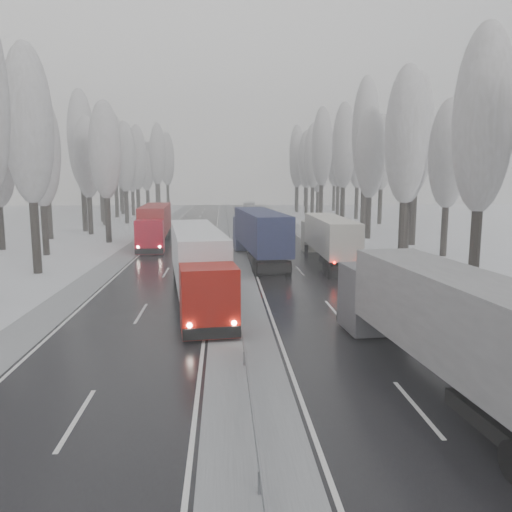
{
  "coord_description": "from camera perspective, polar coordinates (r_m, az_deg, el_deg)",
  "views": [
    {
      "loc": [
        -0.8,
        -14.43,
        7.14
      ],
      "look_at": [
        1.35,
        17.78,
        2.2
      ],
      "focal_mm": 35.0,
      "sensor_mm": 36.0,
      "label": 1
    }
  ],
  "objects": [
    {
      "name": "tree_69",
      "position": [
        90.1,
        -17.42,
        11.69
      ],
      "size": [
        3.6,
        3.6,
        19.35
      ],
      "color": "black",
      "rests_on": "ground"
    },
    {
      "name": "tree_18",
      "position": [
        44.34,
        16.82,
        12.94
      ],
      "size": [
        3.6,
        3.6,
        16.58
      ],
      "color": "black",
      "rests_on": "ground"
    },
    {
      "name": "tree_58",
      "position": [
        41.74,
        -24.59,
        13.38
      ],
      "size": [
        3.6,
        3.6,
        17.21
      ],
      "color": "black",
      "rests_on": "ground"
    },
    {
      "name": "tree_77",
      "position": [
        128.56,
        -12.43,
        9.44
      ],
      "size": [
        3.6,
        3.6,
        14.32
      ],
      "color": "black",
      "rests_on": "ground"
    },
    {
      "name": "median_guardrail",
      "position": [
        44.91,
        -2.76,
        0.31
      ],
      "size": [
        0.12,
        200.0,
        0.76
      ],
      "color": "slate",
      "rests_on": "ground"
    },
    {
      "name": "tree_75",
      "position": [
        120.16,
        -15.32,
        10.71
      ],
      "size": [
        3.6,
        3.6,
        18.6
      ],
      "color": "black",
      "rests_on": "ground"
    },
    {
      "name": "ground",
      "position": [
        16.12,
        -0.62,
        -17.59
      ],
      "size": [
        260.0,
        260.0,
        0.0
      ],
      "primitive_type": "plane",
      "color": "silver",
      "rests_on": "ground"
    },
    {
      "name": "tree_64",
      "position": [
        69.44,
        -18.71,
        10.57
      ],
      "size": [
        3.6,
        3.6,
        15.42
      ],
      "color": "black",
      "rests_on": "ground"
    },
    {
      "name": "truck_red_red",
      "position": [
        55.82,
        -11.46,
        3.8
      ],
      "size": [
        3.57,
        17.06,
        4.35
      ],
      "rotation": [
        0.0,
        0.0,
        0.05
      ],
      "color": "#B90A1D",
      "rests_on": "ground"
    },
    {
      "name": "shoulder_left",
      "position": [
        45.97,
        -15.57,
        -0.53
      ],
      "size": [
        2.4,
        200.0,
        0.04
      ],
      "primitive_type": "cube",
      "color": "#999CA0",
      "rests_on": "ground"
    },
    {
      "name": "tree_26",
      "position": [
        78.06,
        10.02,
        12.22
      ],
      "size": [
        3.6,
        3.6,
        18.78
      ],
      "color": "black",
      "rests_on": "ground"
    },
    {
      "name": "tree_36",
      "position": [
        122.05,
        4.68,
        11.43
      ],
      "size": [
        3.6,
        3.6,
        20.23
      ],
      "color": "black",
      "rests_on": "ground"
    },
    {
      "name": "tree_31",
      "position": [
        102.92,
        9.44,
        11.28
      ],
      "size": [
        3.6,
        3.6,
        18.58
      ],
      "color": "black",
      "rests_on": "ground"
    },
    {
      "name": "tree_19",
      "position": [
        50.06,
        21.14,
        10.73
      ],
      "size": [
        3.6,
        3.6,
        14.57
      ],
      "color": "black",
      "rests_on": "ground"
    },
    {
      "name": "tree_38",
      "position": [
        132.68,
        4.73,
        10.59
      ],
      "size": [
        3.6,
        3.6,
        17.97
      ],
      "color": "black",
      "rests_on": "ground"
    },
    {
      "name": "tree_30",
      "position": [
        97.79,
        6.54,
        11.21
      ],
      "size": [
        3.6,
        3.6,
        17.86
      ],
      "color": "black",
      "rests_on": "ground"
    },
    {
      "name": "tree_16",
      "position": [
        34.19,
        24.55,
        13.86
      ],
      "size": [
        3.6,
        3.6,
        16.53
      ],
      "color": "black",
      "rests_on": "ground"
    },
    {
      "name": "tree_35",
      "position": [
        117.69,
        8.98,
        10.85
      ],
      "size": [
        3.6,
        3.6,
        18.25
      ],
      "color": "black",
      "rests_on": "ground"
    },
    {
      "name": "carriageway_left",
      "position": [
        45.22,
        -9.42,
        -0.48
      ],
      "size": [
        7.5,
        200.0,
        0.03
      ],
      "primitive_type": "cube",
      "color": "black",
      "rests_on": "ground"
    },
    {
      "name": "tree_66",
      "position": [
        78.77,
        -16.83,
        10.3
      ],
      "size": [
        3.6,
        3.6,
        15.23
      ],
      "color": "black",
      "rests_on": "ground"
    },
    {
      "name": "tree_76",
      "position": [
        123.96,
        -10.14,
        10.79
      ],
      "size": [
        3.6,
        3.6,
        18.55
      ],
      "color": "black",
      "rests_on": "ground"
    },
    {
      "name": "tree_71",
      "position": [
        99.86,
        -15.86,
        11.52
      ],
      "size": [
        3.6,
        3.6,
        19.61
      ],
      "color": "black",
      "rests_on": "ground"
    },
    {
      "name": "tree_27",
      "position": [
        83.79,
        14.19,
        11.33
      ],
      "size": [
        3.6,
        3.6,
        17.62
      ],
      "color": "black",
      "rests_on": "ground"
    },
    {
      "name": "tree_33",
      "position": [
        109.61,
        7.1,
        9.74
      ],
      "size": [
        3.6,
        3.6,
        14.33
      ],
      "color": "black",
      "rests_on": "ground"
    },
    {
      "name": "tree_70",
      "position": [
        94.98,
        -13.47,
        10.81
      ],
      "size": [
        3.6,
        3.6,
        17.09
      ],
      "color": "black",
      "rests_on": "ground"
    },
    {
      "name": "box_truck_distant",
      "position": [
        105.03,
        -0.76,
        5.52
      ],
      "size": [
        2.8,
        7.1,
        2.59
      ],
      "rotation": [
        0.0,
        0.0,
        -0.1
      ],
      "color": "silver",
      "rests_on": "ground"
    },
    {
      "name": "tree_20",
      "position": [
        53.09,
        17.16,
        11.56
      ],
      "size": [
        3.6,
        3.6,
        15.71
      ],
      "color": "black",
      "rests_on": "ground"
    },
    {
      "name": "truck_red_white",
      "position": [
        29.64,
        -6.7,
        -0.42
      ],
      "size": [
        4.6,
        16.66,
        4.24
      ],
      "rotation": [
        0.0,
        0.0,
        0.12
      ],
      "color": "#A01008",
      "rests_on": "ground"
    },
    {
      "name": "truck_cream_box",
      "position": [
        43.4,
        8.17,
        2.27
      ],
      "size": [
        2.82,
        15.73,
        4.02
      ],
      "rotation": [
        0.0,
        0.0,
        -0.02
      ],
      "color": "#999788",
      "rests_on": "ground"
    },
    {
      "name": "tree_63",
      "position": [
        65.74,
        -22.96,
        11.3
      ],
      "size": [
        3.6,
        3.6,
        16.88
      ],
      "color": "black",
      "rests_on": "ground"
    },
    {
      "name": "truck_blue_box",
      "position": [
        43.85,
        0.26,
        2.78
      ],
      "size": [
        4.26,
        17.65,
        4.49
      ],
      "rotation": [
        0.0,
        0.0,
        0.09
      ],
      "color": "navy",
      "rests_on": "ground"
    },
    {
      "name": "tree_28",
      "position": [
        88.24,
        7.56,
        12.2
      ],
      "size": [
        3.6,
        3.6,
        19.62
      ],
      "color": "black",
      "rests_on": "ground"
    },
    {
      "name": "shoulder_right",
      "position": [
        46.32,
        9.96,
        -0.27
      ],
      "size": [
        2.4,
        200.0,
        0.04
      ],
      "primitive_type": "cube",
      "color": "#999CA0",
      "rests_on": "ground"
    },
    {
      "name": "tree_74",
      "position": [
        114.79,
        -11.18,
        11.3
      ],
      "size": [
        3.6,
        3.6,
        19.68
      ],
      "color": "black",
      "rests_on": "ground"
    },
    {
      "name": "tree_37",
      "position": [
        127.09,
        7.56,
        10.17
      ],
      "size": [
        3.6,
        3.6,
        16.37
      ],
      "color": "black",
      "rests_on": "ground"
    },
    {
      "name": "tree_60",
      "position": [
        51.56,
        -23.44,
        10.72
      ],
      "size": [
        3.6,
        3.6,
        14.84
      ],
      "color": "black",
      "rests_on": "ground"
    },
    {
      "name": "tree_32",
      "position": [
        105.18,
        5.82,
        10.86
      ],
      "size": [
        3.6,
        3.6,
        17.33
      ],
      "color": "black",
      "rests_on": "ground"
    },
    {
      "name": "carriageway_right",
      "position": [
        45.41,
        3.88,
        -0.35
      ],
      "size": [
        7.5,
        200.0,
        0.03
      ],
      "primitive_type": "cube",
      "color": "black",
      "rests_on": "ground"
    },
    {
      "name": "tree_78",
      "position": [
        130.94,
        -11.38,
        10.92
      ],
      "size": [
        3.6,
        3.6,
        19.55
      ],
      "color": "black",
      "rests_on": "ground"
    },
    {
      "name": "tree_29",
      "position": [
        93.76,
        11.56,
        11.3
      ],
      "size": [
        3.6,
        3.6,
        18.11
      ],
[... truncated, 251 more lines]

